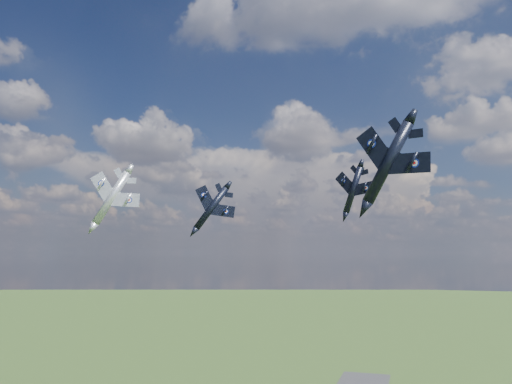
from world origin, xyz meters
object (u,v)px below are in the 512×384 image
(jet_left_silver, at_px, (111,198))
(jet_high_navy, at_px, (353,190))
(jet_right_navy, at_px, (388,163))
(jet_lead_navy, at_px, (211,208))

(jet_left_silver, bearing_deg, jet_high_navy, 5.48)
(jet_right_navy, distance_m, jet_left_silver, 58.31)
(jet_right_navy, bearing_deg, jet_high_navy, 115.37)
(jet_lead_navy, bearing_deg, jet_right_navy, -52.37)
(jet_right_navy, xyz_separation_m, jet_left_silver, (-53.78, 22.54, -0.10))
(jet_high_navy, bearing_deg, jet_lead_navy, -115.61)
(jet_high_navy, bearing_deg, jet_right_navy, -58.14)
(jet_left_silver, bearing_deg, jet_lead_navy, -22.84)
(jet_right_navy, relative_size, jet_high_navy, 1.06)
(jet_high_navy, xyz_separation_m, jet_left_silver, (-44.51, -21.41, -2.48))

